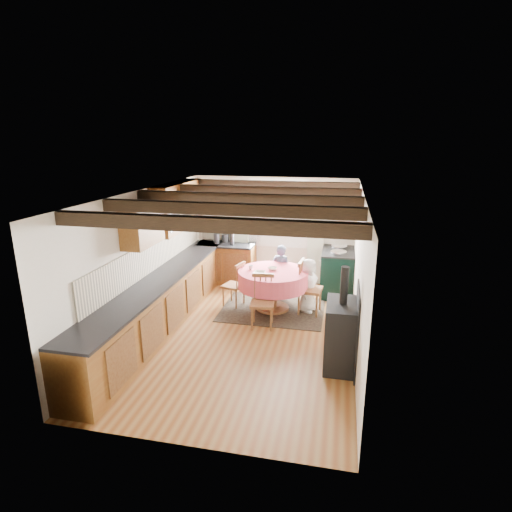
% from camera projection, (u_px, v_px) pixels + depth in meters
% --- Properties ---
extents(floor, '(3.60, 5.50, 0.00)m').
position_uv_depth(floor, '(246.00, 333.00, 7.05)').
color(floor, olive).
rests_on(floor, ground).
extents(ceiling, '(3.60, 5.50, 0.00)m').
position_uv_depth(ceiling, '(245.00, 193.00, 6.38)').
color(ceiling, white).
rests_on(ceiling, ground).
extents(wall_back, '(3.60, 0.00, 2.40)m').
position_uv_depth(wall_back, '(274.00, 231.00, 9.30)').
color(wall_back, silver).
rests_on(wall_back, ground).
extents(wall_front, '(3.60, 0.00, 2.40)m').
position_uv_depth(wall_front, '(183.00, 347.00, 4.13)').
color(wall_front, silver).
rests_on(wall_front, ground).
extents(wall_left, '(0.00, 5.50, 2.40)m').
position_uv_depth(wall_left, '(144.00, 260.00, 7.07)').
color(wall_left, silver).
rests_on(wall_left, ground).
extents(wall_right, '(0.00, 5.50, 2.40)m').
position_uv_depth(wall_right, '(359.00, 274.00, 6.35)').
color(wall_right, silver).
rests_on(wall_right, ground).
extents(beam_a, '(3.60, 0.16, 0.16)m').
position_uv_depth(beam_a, '(203.00, 224.00, 4.53)').
color(beam_a, black).
rests_on(beam_a, ceiling).
extents(beam_b, '(3.60, 0.16, 0.16)m').
position_uv_depth(beam_b, '(228.00, 209.00, 5.47)').
color(beam_b, black).
rests_on(beam_b, ceiling).
extents(beam_c, '(3.60, 0.16, 0.16)m').
position_uv_depth(beam_c, '(245.00, 199.00, 6.40)').
color(beam_c, black).
rests_on(beam_c, ceiling).
extents(beam_d, '(3.60, 0.16, 0.16)m').
position_uv_depth(beam_d, '(258.00, 191.00, 7.34)').
color(beam_d, black).
rests_on(beam_d, ceiling).
extents(beam_e, '(3.60, 0.16, 0.16)m').
position_uv_depth(beam_e, '(268.00, 185.00, 8.28)').
color(beam_e, black).
rests_on(beam_e, ceiling).
extents(splash_left, '(0.02, 4.50, 0.55)m').
position_uv_depth(splash_left, '(153.00, 255.00, 7.35)').
color(splash_left, beige).
rests_on(splash_left, wall_left).
extents(splash_back, '(1.40, 0.02, 0.55)m').
position_uv_depth(splash_back, '(231.00, 229.00, 9.48)').
color(splash_back, beige).
rests_on(splash_back, wall_back).
extents(base_cabinet_left, '(0.60, 5.30, 0.88)m').
position_uv_depth(base_cabinet_left, '(163.00, 302.00, 7.22)').
color(base_cabinet_left, brown).
rests_on(base_cabinet_left, floor).
extents(base_cabinet_back, '(1.30, 0.60, 0.88)m').
position_uv_depth(base_cabinet_back, '(226.00, 264.00, 9.44)').
color(base_cabinet_back, brown).
rests_on(base_cabinet_back, floor).
extents(worktop_left, '(0.64, 5.30, 0.04)m').
position_uv_depth(worktop_left, '(163.00, 278.00, 7.09)').
color(worktop_left, black).
rests_on(worktop_left, base_cabinet_left).
extents(worktop_back, '(1.30, 0.64, 0.04)m').
position_uv_depth(worktop_back, '(226.00, 244.00, 9.29)').
color(worktop_back, black).
rests_on(worktop_back, base_cabinet_back).
extents(wall_cabinet_glass, '(0.34, 1.80, 0.90)m').
position_uv_depth(wall_cabinet_glass, '(178.00, 206.00, 7.96)').
color(wall_cabinet_glass, brown).
rests_on(wall_cabinet_glass, wall_left).
extents(wall_cabinet_solid, '(0.34, 0.90, 0.70)m').
position_uv_depth(wall_cabinet_solid, '(142.00, 224.00, 6.56)').
color(wall_cabinet_solid, brown).
rests_on(wall_cabinet_solid, wall_left).
extents(window_frame, '(1.34, 0.03, 1.54)m').
position_uv_depth(window_frame, '(278.00, 213.00, 9.15)').
color(window_frame, white).
rests_on(window_frame, wall_back).
extents(window_pane, '(1.20, 0.01, 1.40)m').
position_uv_depth(window_pane, '(278.00, 213.00, 9.16)').
color(window_pane, white).
rests_on(window_pane, wall_back).
extents(curtain_left, '(0.35, 0.10, 2.10)m').
position_uv_depth(curtain_left, '(241.00, 234.00, 9.38)').
color(curtain_left, '#BBD59C').
rests_on(curtain_left, wall_back).
extents(curtain_right, '(0.35, 0.10, 2.10)m').
position_uv_depth(curtain_right, '(316.00, 238.00, 9.04)').
color(curtain_right, '#BBD59C').
rests_on(curtain_right, wall_back).
extents(curtain_rod, '(2.00, 0.03, 0.03)m').
position_uv_depth(curtain_rod, '(278.00, 187.00, 8.91)').
color(curtain_rod, black).
rests_on(curtain_rod, wall_back).
extents(wall_picture, '(0.04, 0.50, 0.60)m').
position_uv_depth(wall_picture, '(356.00, 215.00, 8.38)').
color(wall_picture, gold).
rests_on(wall_picture, wall_right).
extents(wall_plate, '(0.30, 0.02, 0.30)m').
position_uv_depth(wall_plate, '(321.00, 211.00, 8.92)').
color(wall_plate, silver).
rests_on(wall_plate, wall_back).
extents(rug, '(1.96, 1.52, 0.01)m').
position_uv_depth(rug, '(273.00, 310.00, 7.98)').
color(rug, black).
rests_on(rug, floor).
extents(dining_table, '(1.33, 1.33, 0.80)m').
position_uv_depth(dining_table, '(273.00, 291.00, 7.87)').
color(dining_table, '#E83C4A').
rests_on(dining_table, floor).
extents(chair_near, '(0.45, 0.47, 0.95)m').
position_uv_depth(chair_near, '(262.00, 302.00, 7.14)').
color(chair_near, '#925E31').
rests_on(chair_near, floor).
extents(chair_left, '(0.49, 0.48, 0.90)m').
position_uv_depth(chair_left, '(233.00, 284.00, 8.10)').
color(chair_left, '#925E31').
rests_on(chair_left, floor).
extents(chair_right, '(0.51, 0.50, 1.03)m').
position_uv_depth(chair_right, '(310.00, 287.00, 7.71)').
color(chair_right, '#925E31').
rests_on(chair_right, floor).
extents(aga_range, '(0.68, 1.05, 0.97)m').
position_uv_depth(aga_range, '(338.00, 272.00, 8.71)').
color(aga_range, black).
rests_on(aga_range, floor).
extents(cast_iron_stove, '(0.46, 0.76, 1.52)m').
position_uv_depth(cast_iron_stove, '(342.00, 318.00, 5.84)').
color(cast_iron_stove, black).
rests_on(cast_iron_stove, floor).
extents(child_far, '(0.48, 0.39, 1.15)m').
position_uv_depth(child_far, '(281.00, 272.00, 8.42)').
color(child_far, '#45516A').
rests_on(child_far, floor).
extents(child_right, '(0.48, 0.59, 1.05)m').
position_uv_depth(child_right, '(308.00, 285.00, 7.80)').
color(child_right, white).
rests_on(child_right, floor).
extents(bowl_a, '(0.23, 0.23, 0.05)m').
position_uv_depth(bowl_a, '(260.00, 273.00, 7.56)').
color(bowl_a, silver).
rests_on(bowl_a, dining_table).
extents(bowl_b, '(0.24, 0.24, 0.05)m').
position_uv_depth(bowl_b, '(273.00, 269.00, 7.80)').
color(bowl_b, silver).
rests_on(bowl_b, dining_table).
extents(cup, '(0.12, 0.12, 0.09)m').
position_uv_depth(cup, '(251.00, 267.00, 7.82)').
color(cup, silver).
rests_on(cup, dining_table).
extents(canister_tall, '(0.13, 0.13, 0.23)m').
position_uv_depth(canister_tall, '(216.00, 239.00, 9.26)').
color(canister_tall, '#262628').
rests_on(canister_tall, worktop_back).
extents(canister_wide, '(0.16, 0.16, 0.18)m').
position_uv_depth(canister_wide, '(225.00, 238.00, 9.39)').
color(canister_wide, '#262628').
rests_on(canister_wide, worktop_back).
extents(canister_slim, '(0.09, 0.09, 0.26)m').
position_uv_depth(canister_slim, '(232.00, 239.00, 9.11)').
color(canister_slim, '#262628').
rests_on(canister_slim, worktop_back).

